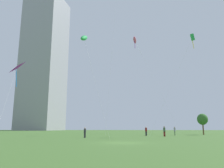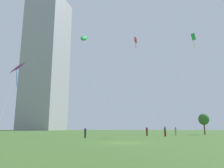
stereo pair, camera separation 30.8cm
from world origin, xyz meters
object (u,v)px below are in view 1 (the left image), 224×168
person_standing_4 (85,132)px  kite_flying_3 (135,40)px  person_standing_1 (175,130)px  distant_highrise_0 (44,62)px  park_tree_0 (202,119)px  kite_flying_1 (84,38)px  person_standing_0 (146,131)px  kite_flying_0 (192,38)px  kite_flying_2 (17,68)px  person_standing_2 (164,131)px

person_standing_4 → kite_flying_3: bearing=28.7°
person_standing_1 → distant_highrise_0: 122.73m
person_standing_4 → park_tree_0: bearing=1.7°
park_tree_0 → distant_highrise_0: (-71.68, 89.34, 42.51)m
kite_flying_1 → park_tree_0: size_ratio=3.23×
person_standing_0 → person_standing_1: bearing=-139.3°
kite_flying_1 → park_tree_0: kite_flying_1 is taller
person_standing_1 → kite_flying_1: size_ratio=0.11×
person_standing_0 → kite_flying_0: bearing=-157.9°
kite_flying_0 → person_standing_1: bearing=155.4°
kite_flying_2 → park_tree_0: kite_flying_2 is taller
person_standing_2 → kite_flying_2: (-23.41, -10.01, 9.33)m
person_standing_2 → distant_highrise_0: (-61.15, 99.62, 44.88)m
person_standing_4 → distant_highrise_0: size_ratio=0.02×
park_tree_0 → person_standing_0: bearing=-151.8°
kite_flying_0 → kite_flying_2: kite_flying_0 is taller
kite_flying_2 → person_standing_2: bearing=23.1°
person_standing_0 → person_standing_4: person_standing_0 is taller
person_standing_4 → kite_flying_0: size_ratio=0.08×
kite_flying_3 → kite_flying_2: bearing=-132.9°
person_standing_4 → person_standing_1: bearing=2.0°
kite_flying_0 → kite_flying_3: kite_flying_3 is taller
person_standing_0 → distant_highrise_0: distant_highrise_0 is taller
kite_flying_2 → kite_flying_0: bearing=23.2°
kite_flying_3 → person_standing_1: bearing=-35.7°
person_standing_4 → kite_flying_1: 14.35m
person_standing_2 → kite_flying_1: kite_flying_1 is taller
person_standing_0 → person_standing_1: person_standing_0 is taller
person_standing_1 → kite_flying_3: kite_flying_3 is taller
person_standing_0 → kite_flying_2: size_ratio=0.15×
person_standing_1 → person_standing_2: (-3.00, -5.12, 0.04)m
park_tree_0 → person_standing_2: bearing=-135.7°
person_standing_0 → person_standing_1: size_ratio=1.01×
person_standing_4 → park_tree_0: 29.33m
park_tree_0 → distant_highrise_0: size_ratio=0.05×
kite_flying_3 → distant_highrise_0: bearing=122.5°
person_standing_0 → person_standing_2: bearing=156.2°
person_standing_0 → kite_flying_1: bearing=77.2°
person_standing_2 → park_tree_0: size_ratio=0.38×
person_standing_2 → kite_flying_2: size_ratio=0.16×
park_tree_0 → kite_flying_0: bearing=-114.2°
kite_flying_2 → distant_highrise_0: distant_highrise_0 is taller
person_standing_1 → kite_flying_2: bearing=-50.4°
person_standing_0 → kite_flying_2: 25.96m
kite_flying_3 → distant_highrise_0: distant_highrise_0 is taller
kite_flying_2 → distant_highrise_0: (-37.74, 109.62, 35.55)m
person_standing_0 → person_standing_2: person_standing_2 is taller
person_standing_0 → kite_flying_2: kite_flying_2 is taller
kite_flying_1 → kite_flying_2: bearing=171.1°
person_standing_0 → kite_flying_0: (10.32, 0.13, 19.21)m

